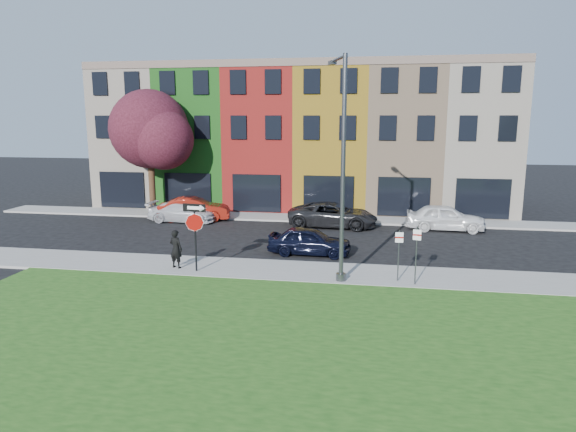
% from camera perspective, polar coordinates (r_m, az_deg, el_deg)
% --- Properties ---
extents(ground, '(120.00, 120.00, 0.00)m').
position_cam_1_polar(ground, '(19.70, 0.20, -8.92)').
color(ground, black).
rests_on(ground, ground).
extents(sidewalk_near, '(40.00, 3.00, 0.12)m').
position_cam_1_polar(sidewalk_near, '(22.32, 6.57, -6.43)').
color(sidewalk_near, gray).
rests_on(sidewalk_near, ground).
extents(sidewalk_far, '(40.00, 2.40, 0.12)m').
position_cam_1_polar(sidewalk_far, '(34.47, -0.67, -0.15)').
color(sidewalk_far, gray).
rests_on(sidewalk_far, ground).
extents(rowhouse_block, '(30.00, 10.12, 10.00)m').
position_cam_1_polar(rowhouse_block, '(39.89, 1.62, 8.49)').
color(rowhouse_block, beige).
rests_on(rowhouse_block, ground).
extents(stop_sign, '(1.05, 0.17, 2.96)m').
position_cam_1_polar(stop_sign, '(22.23, -10.32, -0.82)').
color(stop_sign, black).
rests_on(stop_sign, sidewalk_near).
extents(man, '(0.85, 0.75, 1.72)m').
position_cam_1_polar(man, '(23.18, -12.35, -3.59)').
color(man, black).
rests_on(man, sidewalk_near).
extents(sedan_near, '(1.99, 4.21, 1.39)m').
position_cam_1_polar(sedan_near, '(25.33, 2.41, -2.77)').
color(sedan_near, black).
rests_on(sedan_near, ground).
extents(parked_car_red, '(3.69, 5.35, 1.52)m').
position_cam_1_polar(parked_car_red, '(34.19, -10.37, 0.77)').
color(parked_car_red, maroon).
rests_on(parked_car_red, ground).
extents(parked_car_silver, '(1.94, 4.49, 1.29)m').
position_cam_1_polar(parked_car_silver, '(33.93, -11.68, 0.44)').
color(parked_car_silver, silver).
rests_on(parked_car_silver, ground).
extents(parked_car_dark, '(3.08, 5.71, 1.51)m').
position_cam_1_polar(parked_car_dark, '(31.79, 5.01, 0.14)').
color(parked_car_dark, black).
rests_on(parked_car_dark, ground).
extents(parked_car_white, '(2.12, 4.72, 1.57)m').
position_cam_1_polar(parked_car_white, '(32.09, 17.08, -0.16)').
color(parked_car_white, white).
rests_on(parked_car_white, ground).
extents(street_lamp, '(1.07, 2.49, 8.94)m').
position_cam_1_polar(street_lamp, '(20.51, 6.00, 5.10)').
color(street_lamp, '#434548').
rests_on(street_lamp, sidewalk_near).
extents(parking_sign_a, '(0.32, 0.08, 2.12)m').
position_cam_1_polar(parking_sign_a, '(21.21, 12.21, -3.63)').
color(parking_sign_a, '#434548').
rests_on(parking_sign_a, sidewalk_near).
extents(parking_sign_b, '(0.32, 0.11, 2.36)m').
position_cam_1_polar(parking_sign_b, '(20.88, 14.08, -3.57)').
color(parking_sign_b, '#434548').
rests_on(parking_sign_b, sidewalk_near).
extents(tree_purple, '(6.35, 5.56, 8.42)m').
position_cam_1_polar(tree_purple, '(36.29, -14.97, 9.09)').
color(tree_purple, '#311E10').
rests_on(tree_purple, sidewalk_far).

